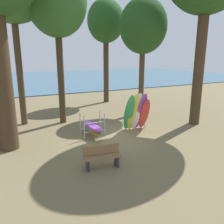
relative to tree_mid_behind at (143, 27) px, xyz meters
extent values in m
plane|color=brown|center=(-4.02, -3.65, -5.93)|extent=(80.00, 80.00, 0.00)
cube|color=#38607A|center=(-4.02, 28.22, -5.88)|extent=(80.00, 36.00, 0.10)
cylinder|color=#42301E|center=(-8.90, -2.90, -2.59)|extent=(0.83, 0.83, 6.68)
cylinder|color=#42301E|center=(1.49, -3.72, -2.19)|extent=(0.59, 0.59, 7.47)
cylinder|color=#4C3823|center=(0.00, 0.00, -3.44)|extent=(0.37, 0.37, 4.98)
ellipsoid|color=#234C1E|center=(0.00, 0.00, 0.06)|extent=(3.19, 3.19, 3.66)
cylinder|color=#42301E|center=(-0.60, 4.70, -2.99)|extent=(0.46, 0.46, 5.87)
ellipsoid|color=#234C1E|center=(-0.60, 4.70, 0.92)|extent=(3.08, 3.08, 3.54)
cylinder|color=#4C3823|center=(-7.91, 0.76, -2.47)|extent=(0.37, 0.37, 6.92)
cylinder|color=#42301E|center=(-5.70, 0.06, -2.97)|extent=(0.38, 0.38, 5.91)
ellipsoid|color=#33662D|center=(-5.70, 0.06, 1.05)|extent=(3.37, 3.37, 3.87)
ellipsoid|color=#339E56|center=(-2.93, -3.32, -4.85)|extent=(0.75, 1.16, 2.15)
ellipsoid|color=yellow|center=(-2.70, -3.35, -4.84)|extent=(0.64, 0.98, 2.18)
ellipsoid|color=white|center=(-2.47, -3.37, -4.83)|extent=(0.63, 0.93, 2.20)
ellipsoid|color=purple|center=(-2.24, -3.39, -4.84)|extent=(0.61, 1.08, 2.18)
ellipsoid|color=red|center=(-2.01, -3.41, -5.00)|extent=(0.75, 1.08, 1.85)
cylinder|color=#9EA0A5|center=(-3.15, -2.93, -5.65)|extent=(0.04, 0.04, 0.55)
cylinder|color=#9EA0A5|center=(-1.79, -3.15, -5.65)|extent=(0.04, 0.04, 0.55)
cylinder|color=#9EA0A5|center=(-2.47, -3.04, -5.38)|extent=(1.52, 0.29, 0.04)
cylinder|color=#9EA0A5|center=(-5.50, -3.35, -5.30)|extent=(0.05, 0.05, 1.25)
cylinder|color=#9EA0A5|center=(-4.40, -3.35, -5.30)|extent=(0.05, 0.05, 1.25)
cylinder|color=#9EA0A5|center=(-5.50, -2.75, -5.30)|extent=(0.05, 0.05, 1.25)
cylinder|color=#9EA0A5|center=(-4.40, -2.75, -5.30)|extent=(0.05, 0.05, 1.25)
cylinder|color=#9EA0A5|center=(-4.95, -3.35, -5.58)|extent=(1.10, 0.04, 0.04)
cylinder|color=#9EA0A5|center=(-4.95, -3.35, -5.13)|extent=(1.10, 0.04, 0.04)
cylinder|color=#9EA0A5|center=(-4.95, -2.75, -5.58)|extent=(1.10, 0.04, 0.04)
cylinder|color=#9EA0A5|center=(-4.95, -2.75, -5.13)|extent=(1.10, 0.04, 0.04)
ellipsoid|color=orange|center=(-4.94, -3.05, -5.53)|extent=(0.66, 2.13, 0.06)
ellipsoid|color=#339E56|center=(-4.98, -3.05, -5.47)|extent=(0.66, 2.13, 0.06)
ellipsoid|color=pink|center=(-4.98, -3.05, -5.41)|extent=(0.55, 2.11, 0.06)
ellipsoid|color=purple|center=(-4.94, -3.05, -5.35)|extent=(0.59, 2.12, 0.06)
cube|color=#2D2D33|center=(-6.42, -6.33, -5.72)|extent=(0.15, 0.33, 0.42)
cube|color=#2D2D33|center=(-5.32, -6.50, -5.72)|extent=(0.15, 0.33, 0.42)
cube|color=olive|center=(-5.87, -6.42, -5.48)|extent=(1.44, 0.61, 0.06)
cube|color=olive|center=(-5.84, -6.24, -5.26)|extent=(1.39, 0.27, 0.36)
camera|label=1|loc=(-8.91, -13.44, -1.83)|focal=36.11mm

